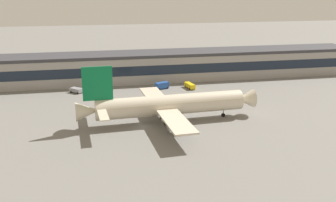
{
  "coord_description": "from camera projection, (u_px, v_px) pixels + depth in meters",
  "views": [
    {
      "loc": [
        -13.76,
        -101.99,
        37.75
      ],
      "look_at": [
        8.85,
        5.95,
        5.0
      ],
      "focal_mm": 41.52,
      "sensor_mm": 36.0,
      "label": 1
    }
  ],
  "objects": [
    {
      "name": "belt_loader",
      "position": [
        190.0,
        85.0,
        148.61
      ],
      "size": [
        2.95,
        6.63,
        1.95
      ],
      "color": "yellow",
      "rests_on": "ground_plane"
    },
    {
      "name": "ground_plane",
      "position": [
        142.0,
        126.0,
        109.14
      ],
      "size": [
        600.0,
        600.0,
        0.0
      ],
      "primitive_type": "plane",
      "color": "slate"
    },
    {
      "name": "airliner",
      "position": [
        168.0,
        105.0,
        111.06
      ],
      "size": [
        52.69,
        44.68,
        17.25
      ],
      "color": "beige",
      "rests_on": "ground_plane"
    },
    {
      "name": "crew_van",
      "position": [
        162.0,
        85.0,
        147.72
      ],
      "size": [
        5.64,
        3.96,
        2.55
      ],
      "color": "#2651A5",
      "rests_on": "ground_plane"
    },
    {
      "name": "pushback_tractor",
      "position": [
        76.0,
        90.0,
        142.69
      ],
      "size": [
        5.24,
        5.23,
        1.75
      ],
      "color": "gray",
      "rests_on": "ground_plane"
    },
    {
      "name": "terminal_building",
      "position": [
        123.0,
        67.0,
        158.67
      ],
      "size": [
        200.93,
        16.65,
        11.63
      ],
      "color": "#9E9993",
      "rests_on": "ground_plane"
    }
  ]
}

